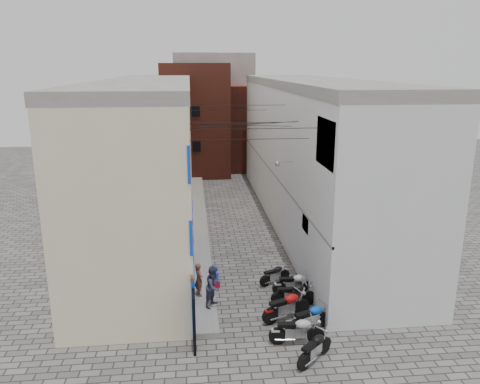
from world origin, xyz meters
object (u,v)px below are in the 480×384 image
object	(u,v)px
motorcycle_g	(275,274)
motorcycle_f	(295,283)
water_jug_far	(214,272)
motorcycle_b	(297,329)
motorcycle_c	(311,316)
motorcycle_d	(286,305)
motorcycle_a	(315,347)
person_b	(214,286)
person_a	(199,279)
red_crate	(215,285)
water_jug_near	(215,277)
motorcycle_e	(294,293)

from	to	relation	value
motorcycle_g	motorcycle_f	bearing A→B (deg)	1.64
motorcycle_g	water_jug_far	xyz separation A→B (m)	(-2.78, 0.86, -0.20)
motorcycle_b	motorcycle_g	distance (m)	4.93
motorcycle_c	motorcycle_d	distance (m)	1.18
motorcycle_a	person_b	size ratio (longest dim) A/B	1.10
motorcycle_b	motorcycle_c	xyz separation A→B (m)	(0.74, 0.84, -0.01)
person_a	water_jug_far	distance (m)	2.38
motorcycle_d	red_crate	distance (m)	4.11
person_a	water_jug_near	distance (m)	2.05
motorcycle_a	water_jug_far	size ratio (longest dim) A/B	3.31
motorcycle_a	motorcycle_f	bearing A→B (deg)	134.35
red_crate	motorcycle_a	bearing A→B (deg)	-62.29
motorcycle_a	motorcycle_e	size ratio (longest dim) A/B	0.98
motorcycle_d	motorcycle_c	bearing A→B (deg)	18.97
water_jug_near	person_a	bearing A→B (deg)	-114.59
motorcycle_f	motorcycle_g	size ratio (longest dim) A/B	1.18
motorcycle_b	motorcycle_f	size ratio (longest dim) A/B	1.03
motorcycle_d	motorcycle_e	distance (m)	1.22
person_b	motorcycle_c	bearing A→B (deg)	-79.14
motorcycle_d	water_jug_near	size ratio (longest dim) A/B	4.64
person_a	water_jug_far	xyz separation A→B (m)	(0.74, 2.15, -0.70)
person_a	person_b	size ratio (longest dim) A/B	0.86
motorcycle_c	motorcycle_g	world-z (taller)	motorcycle_c
motorcycle_b	red_crate	bearing A→B (deg)	-145.19
motorcycle_d	motorcycle_g	bearing A→B (deg)	155.70
motorcycle_e	person_a	world-z (taller)	person_a
motorcycle_c	motorcycle_e	world-z (taller)	motorcycle_c
motorcycle_a	water_jug_far	distance (m)	7.53
motorcycle_c	person_b	bearing A→B (deg)	-138.43
red_crate	motorcycle_e	bearing A→B (deg)	-31.87
motorcycle_a	motorcycle_g	bearing A→B (deg)	141.55
motorcycle_e	person_b	bearing A→B (deg)	-86.16
motorcycle_f	water_jug_near	distance (m)	3.79
motorcycle_f	water_jug_far	distance (m)	4.02
person_a	red_crate	size ratio (longest dim) A/B	3.65
motorcycle_g	red_crate	xyz separation A→B (m)	(-2.78, -0.12, -0.36)
person_b	red_crate	world-z (taller)	person_b
motorcycle_a	person_b	distance (m)	5.00
motorcycle_d	person_b	size ratio (longest dim) A/B	1.27
motorcycle_d	water_jug_far	world-z (taller)	motorcycle_d
motorcycle_b	motorcycle_c	size ratio (longest dim) A/B	1.02
motorcycle_a	water_jug_near	world-z (taller)	motorcycle_a
motorcycle_c	motorcycle_g	distance (m)	4.14
water_jug_near	motorcycle_d	bearing A→B (deg)	-54.27
motorcycle_f	motorcycle_g	world-z (taller)	motorcycle_f
water_jug_far	red_crate	xyz separation A→B (m)	(0.00, -0.98, -0.16)
motorcycle_f	person_b	distance (m)	3.79
water_jug_near	red_crate	distance (m)	0.57
motorcycle_a	motorcycle_g	world-z (taller)	motorcycle_a
motorcycle_f	motorcycle_c	bearing A→B (deg)	1.31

